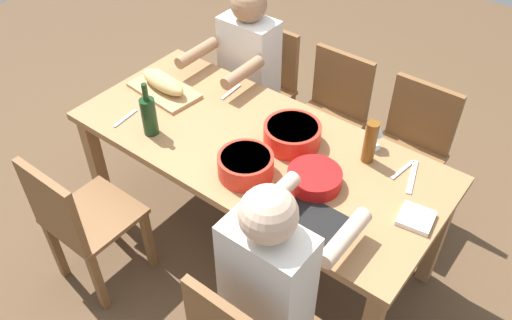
# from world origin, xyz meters

# --- Properties ---
(ground_plane) EXTENTS (8.00, 8.00, 0.00)m
(ground_plane) POSITION_xyz_m (0.00, 0.00, 0.00)
(ground_plane) COLOR brown
(dining_table) EXTENTS (1.88, 0.84, 0.74)m
(dining_table) POSITION_xyz_m (0.00, 0.00, 0.65)
(dining_table) COLOR #9E7044
(dining_table) RESTS_ON ground_plane
(chair_far_right) EXTENTS (0.40, 0.40, 0.85)m
(chair_far_right) POSITION_xyz_m (0.52, 0.74, 0.48)
(chair_far_right) COLOR brown
(chair_far_right) RESTS_ON ground_plane
(chair_far_center) EXTENTS (0.40, 0.40, 0.85)m
(chair_far_center) POSITION_xyz_m (0.00, 0.74, 0.48)
(chair_far_center) COLOR brown
(chair_far_center) RESTS_ON ground_plane
(chair_far_left) EXTENTS (0.40, 0.40, 0.85)m
(chair_far_left) POSITION_xyz_m (-0.52, 0.74, 0.48)
(chair_far_left) COLOR brown
(chair_far_left) RESTS_ON ground_plane
(diner_far_left) EXTENTS (0.41, 0.53, 1.20)m
(diner_far_left) POSITION_xyz_m (-0.52, 0.56, 0.70)
(diner_far_left) COLOR #2D2D38
(diner_far_left) RESTS_ON ground_plane
(diner_near_right) EXTENTS (0.41, 0.53, 1.20)m
(diner_near_right) POSITION_xyz_m (0.52, -0.56, 0.70)
(diner_near_right) COLOR #2D2D38
(diner_near_right) RESTS_ON ground_plane
(chair_near_left) EXTENTS (0.40, 0.40, 0.85)m
(chair_near_left) POSITION_xyz_m (-0.52, -0.74, 0.48)
(chair_near_left) COLOR brown
(chair_near_left) RESTS_ON ground_plane
(serving_bowl_greens) EXTENTS (0.26, 0.26, 0.11)m
(serving_bowl_greens) POSITION_xyz_m (0.10, -0.20, 0.80)
(serving_bowl_greens) COLOR red
(serving_bowl_greens) RESTS_ON dining_table
(serving_bowl_fruit) EXTENTS (0.25, 0.25, 0.07)m
(serving_bowl_fruit) POSITION_xyz_m (0.38, -0.07, 0.78)
(serving_bowl_fruit) COLOR red
(serving_bowl_fruit) RESTS_ON dining_table
(serving_bowl_salad) EXTENTS (0.28, 0.28, 0.11)m
(serving_bowl_salad) POSITION_xyz_m (0.14, 0.11, 0.80)
(serving_bowl_salad) COLOR red
(serving_bowl_salad) RESTS_ON dining_table
(cutting_board) EXTENTS (0.42, 0.26, 0.02)m
(cutting_board) POSITION_xyz_m (-0.67, 0.04, 0.75)
(cutting_board) COLOR tan
(cutting_board) RESTS_ON dining_table
(bread_loaf) EXTENTS (0.33, 0.14, 0.09)m
(bread_loaf) POSITION_xyz_m (-0.67, 0.04, 0.81)
(bread_loaf) COLOR tan
(bread_loaf) RESTS_ON cutting_board
(wine_bottle) EXTENTS (0.08, 0.08, 0.29)m
(wine_bottle) POSITION_xyz_m (-0.47, -0.26, 0.85)
(wine_bottle) COLOR #193819
(wine_bottle) RESTS_ON dining_table
(beer_bottle) EXTENTS (0.06, 0.06, 0.22)m
(beer_bottle) POSITION_xyz_m (0.49, 0.23, 0.85)
(beer_bottle) COLOR brown
(beer_bottle) RESTS_ON dining_table
(wine_glass) EXTENTS (0.08, 0.08, 0.17)m
(wine_glass) POSITION_xyz_m (0.47, 0.33, 0.86)
(wine_glass) COLOR silver
(wine_glass) RESTS_ON dining_table
(fork_far_right) EXTENTS (0.04, 0.17, 0.01)m
(fork_far_right) POSITION_xyz_m (0.66, 0.26, 0.74)
(fork_far_right) COLOR silver
(fork_far_right) RESTS_ON dining_table
(fork_far_left) EXTENTS (0.02, 0.17, 0.01)m
(fork_far_left) POSITION_xyz_m (-0.38, 0.26, 0.74)
(fork_far_left) COLOR silver
(fork_far_left) RESTS_ON dining_table
(placemat_near_right) EXTENTS (0.32, 0.23, 0.01)m
(placemat_near_right) POSITION_xyz_m (0.52, -0.26, 0.74)
(placemat_near_right) COLOR black
(placemat_near_right) RESTS_ON dining_table
(fork_near_left) EXTENTS (0.03, 0.17, 0.01)m
(fork_near_left) POSITION_xyz_m (-0.66, -0.26, 0.74)
(fork_near_left) COLOR silver
(fork_near_left) RESTS_ON dining_table
(carving_knife) EXTENTS (0.09, 0.23, 0.01)m
(carving_knife) POSITION_xyz_m (0.71, 0.25, 0.74)
(carving_knife) COLOR silver
(carving_knife) RESTS_ON dining_table
(napkin_stack) EXTENTS (0.16, 0.16, 0.02)m
(napkin_stack) POSITION_xyz_m (0.84, 0.01, 0.75)
(napkin_stack) COLOR white
(napkin_stack) RESTS_ON dining_table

